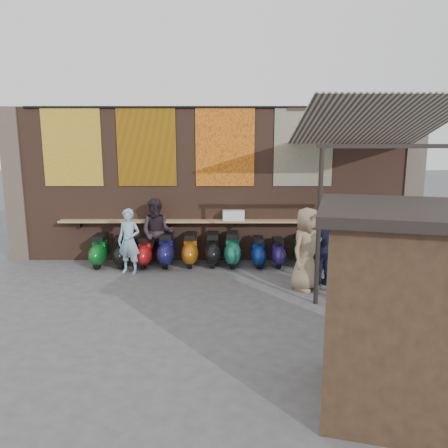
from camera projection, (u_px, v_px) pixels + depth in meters
The scene contains 35 objects.
ground at pixel (211, 293), 9.25m from camera, with size 70.00×70.00×0.00m, color #474749.
brick_wall at pixel (214, 185), 11.51m from camera, with size 10.00×0.40×4.00m, color brown.
pier_left at pixel (17, 185), 11.52m from camera, with size 0.50×0.50×4.00m, color #4C4238.
pier_right at pixel (411, 185), 11.50m from camera, with size 0.50×0.50×4.00m, color #4C4238.
eating_counter at pixel (213, 221), 11.32m from camera, with size 8.00×0.32×0.05m, color #9E7A51.
shelf_box at pixel (234, 215), 11.26m from camera, with size 0.55×0.27×0.26m, color white.
tapestry_redgold at pixel (72, 147), 11.11m from camera, with size 1.50×0.02×2.00m, color #9C3D16.
tapestry_sun at pixel (147, 147), 11.10m from camera, with size 1.50×0.02×2.00m, color orange.
tapestry_orange at pixel (225, 147), 11.10m from camera, with size 1.50×0.02×2.00m, color orange.
tapestry_multi at pixel (303, 147), 11.09m from camera, with size 1.50×0.02×2.00m, color teal.
hang_rail at pixel (213, 107), 10.90m from camera, with size 0.06×0.06×9.50m, color black.
scooter_stool_0 at pixel (100, 251), 11.09m from camera, with size 0.38×0.84×0.80m, color #0D5D1F, non-canonical shape.
scooter_stool_1 at pixel (123, 251), 11.11m from camera, with size 0.37×0.83×0.79m, color black, non-canonical shape.
scooter_stool_2 at pixel (145, 252), 11.11m from camera, with size 0.36×0.80×0.76m, color #A81617, non-canonical shape.
scooter_stool_3 at pixel (167, 250), 11.14m from camera, with size 0.40×0.88×0.84m, color #14144B, non-canonical shape.
scooter_stool_4 at pixel (191, 250), 11.17m from camera, with size 0.39×0.86×0.82m, color #9A4F0E, non-canonical shape.
scooter_stool_5 at pixel (213, 249), 11.18m from camera, with size 0.39×0.87×0.83m, color black, non-canonical shape.
scooter_stool_6 at pixel (232, 250), 11.13m from camera, with size 0.40×0.89×0.85m, color #18614E, non-canonical shape.
scooter_stool_7 at pixel (258, 252), 11.11m from camera, with size 0.35×0.78×0.74m, color navy, non-canonical shape.
scooter_stool_8 at pixel (278, 252), 11.13m from camera, with size 0.33×0.74×0.71m, color navy, non-canonical shape.
scooter_stool_9 at pixel (301, 251), 11.15m from camera, with size 0.37×0.82×0.78m, color #0D4520, non-canonical shape.
scooter_stool_10 at pixel (325, 250), 11.12m from camera, with size 0.40×0.89×0.85m, color navy, non-canonical shape.
diner_left at pixel (129, 241), 10.48m from camera, with size 0.58×0.38×1.58m, color #82A9BD.
diner_right at pixel (157, 233), 11.05m from camera, with size 0.84×0.65×1.73m, color #281F24.
shopper_navy at pixel (323, 248), 9.54m from camera, with size 1.02×0.42×1.73m, color #161A31.
shopper_grey at pixel (371, 264), 8.16m from camera, with size 1.17×0.67×1.81m, color #535458.
shopper_tan at pixel (307, 249), 9.30m from camera, with size 0.88×0.57×1.80m, color #8F755B.
market_stall at pixel (422, 317), 5.09m from camera, with size 2.18×1.63×2.36m, color black.
stall_roof at pixel (432, 213), 4.84m from camera, with size 2.44×1.88×0.12m, color black.
stall_sign at pixel (415, 255), 5.78m from camera, with size 1.20×0.04×0.50m, color gold.
stall_shelf at pixel (410, 315), 5.95m from camera, with size 1.81×0.10×0.06m, color #473321.
awning_canvas at pixel (373, 123), 9.43m from camera, with size 3.20×3.40×0.03m, color beige.
awning_ledger at pixel (353, 108), 10.92m from camera, with size 3.30×0.08×0.12m, color #33261C.
awning_header at pixel (398, 146), 8.06m from camera, with size 3.00×0.08×0.08m, color black.
awning_post_left at pixel (319, 227), 8.36m from camera, with size 0.09×0.09×3.10m, color black.
Camera 1 is at (0.30, -8.79, 3.25)m, focal length 35.00 mm.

